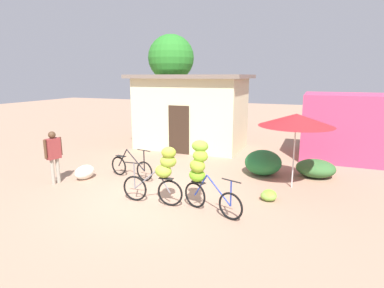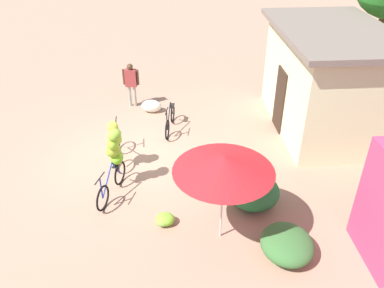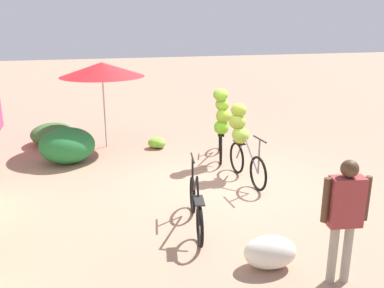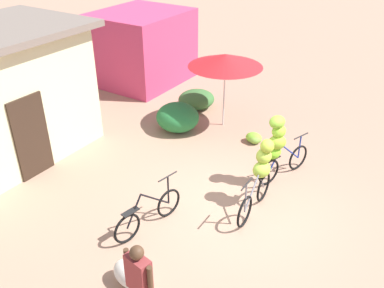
{
  "view_description": "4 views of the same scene",
  "coord_description": "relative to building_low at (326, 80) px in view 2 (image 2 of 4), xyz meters",
  "views": [
    {
      "loc": [
        3.74,
        -7.0,
        3.19
      ],
      "look_at": [
        0.47,
        1.19,
        1.27
      ],
      "focal_mm": 29.42,
      "sensor_mm": 36.0,
      "label": 1
    },
    {
      "loc": [
        9.59,
        1.05,
        6.54
      ],
      "look_at": [
        1.21,
        1.67,
        1.21
      ],
      "focal_mm": 37.15,
      "sensor_mm": 36.0,
      "label": 2
    },
    {
      "loc": [
        -7.19,
        2.82,
        3.11
      ],
      "look_at": [
        -0.2,
        0.83,
        0.94
      ],
      "focal_mm": 38.43,
      "sensor_mm": 36.0,
      "label": 3
    },
    {
      "loc": [
        -6.56,
        -3.07,
        5.63
      ],
      "look_at": [
        0.35,
        1.4,
        0.93
      ],
      "focal_mm": 38.88,
      "sensor_mm": 36.0,
      "label": 4
    }
  ],
  "objects": [
    {
      "name": "building_low",
      "position": [
        0.0,
        0.0,
        0.0
      ],
      "size": [
        5.04,
        3.23,
        3.23
      ],
      "color": "beige",
      "rests_on": "ground"
    },
    {
      "name": "bicycle_leftmost",
      "position": [
        -0.1,
        -4.87,
        -1.29
      ],
      "size": [
        1.7,
        0.36,
        0.99
      ],
      "color": "black",
      "rests_on": "ground"
    },
    {
      "name": "person_vendor",
      "position": [
        -1.93,
        -6.16,
        -0.66
      ],
      "size": [
        0.27,
        0.57,
        1.6
      ],
      "color": "gray",
      "rests_on": "ground"
    },
    {
      "name": "produce_sack",
      "position": [
        -1.41,
        -5.49,
        -1.42
      ],
      "size": [
        0.53,
        0.76,
        0.44
      ],
      "primitive_type": "ellipsoid",
      "rotation": [
        0.0,
        0.0,
        1.43
      ],
      "color": "silver",
      "rests_on": "ground"
    },
    {
      "name": "ground_plane",
      "position": [
        1.5,
        -6.03,
        -1.64
      ],
      "size": [
        60.0,
        60.0,
        0.0
      ],
      "primitive_type": "plane",
      "color": "#A47D65"
    },
    {
      "name": "market_umbrella",
      "position": [
        4.71,
        -3.87,
        0.34
      ],
      "size": [
        2.09,
        2.09,
        2.16
      ],
      "color": "beige",
      "rests_on": "ground"
    },
    {
      "name": "banana_pile_on_ground",
      "position": [
        4.24,
        -5.12,
        -1.51
      ],
      "size": [
        0.42,
        0.46,
        0.28
      ],
      "color": "#78A93D",
      "rests_on": "ground"
    },
    {
      "name": "bicycle_near_pile",
      "position": [
        1.78,
        -6.38,
        -0.76
      ],
      "size": [
        1.66,
        0.43,
        1.51
      ],
      "color": "black",
      "rests_on": "ground"
    },
    {
      "name": "hedge_bush_front_right",
      "position": [
        5.33,
        -2.54,
        -1.36
      ],
      "size": [
        1.23,
        1.13,
        0.55
      ],
      "primitive_type": "ellipsoid",
      "color": "#356631",
      "rests_on": "ground"
    },
    {
      "name": "bicycle_center_loaded",
      "position": [
        2.8,
        -6.32,
        -0.64
      ],
      "size": [
        1.62,
        0.63,
        1.71
      ],
      "color": "black",
      "rests_on": "ground"
    },
    {
      "name": "hedge_bush_front_left",
      "position": [
        3.71,
        -2.93,
        -1.24
      ],
      "size": [
        1.19,
        1.25,
        0.8
      ],
      "primitive_type": "ellipsoid",
      "color": "#257137",
      "rests_on": "ground"
    }
  ]
}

